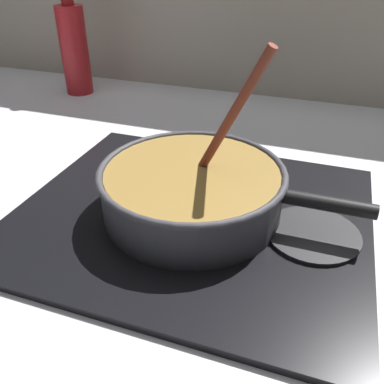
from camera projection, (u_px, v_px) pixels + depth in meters
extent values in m
cube|color=#B7B7BC|center=(91.00, 263.00, 0.61)|extent=(2.40, 1.60, 0.04)
cube|color=black|center=(192.00, 214.00, 0.67)|extent=(0.56, 0.48, 0.01)
torus|color=#592D0C|center=(192.00, 209.00, 0.67)|extent=(0.20, 0.20, 0.01)
cylinder|color=#262628|center=(313.00, 234.00, 0.61)|extent=(0.14, 0.14, 0.01)
cylinder|color=#38383D|center=(192.00, 192.00, 0.65)|extent=(0.28, 0.28, 0.08)
cylinder|color=olive|center=(192.00, 190.00, 0.65)|extent=(0.27, 0.27, 0.07)
torus|color=#38383D|center=(192.00, 171.00, 0.63)|extent=(0.29, 0.29, 0.01)
cylinder|color=black|center=(329.00, 204.00, 0.58)|extent=(0.13, 0.02, 0.02)
cylinder|color=beige|center=(196.00, 183.00, 0.62)|extent=(0.03, 0.03, 0.01)
cylinder|color=#E5CC7A|center=(134.00, 165.00, 0.67)|extent=(0.03, 0.03, 0.01)
cylinder|color=#E5CC7A|center=(157.00, 160.00, 0.68)|extent=(0.04, 0.04, 0.01)
cylinder|color=beige|center=(232.00, 181.00, 0.63)|extent=(0.04, 0.04, 0.01)
cylinder|color=beige|center=(176.00, 201.00, 0.58)|extent=(0.04, 0.04, 0.01)
cylinder|color=#EDD88C|center=(125.00, 184.00, 0.62)|extent=(0.03, 0.03, 0.01)
cylinder|color=maroon|center=(231.00, 117.00, 0.58)|extent=(0.12, 0.04, 0.22)
cube|color=brown|center=(198.00, 172.00, 0.66)|extent=(0.05, 0.04, 0.01)
cylinder|color=red|center=(75.00, 51.00, 1.16)|extent=(0.08, 0.08, 0.24)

